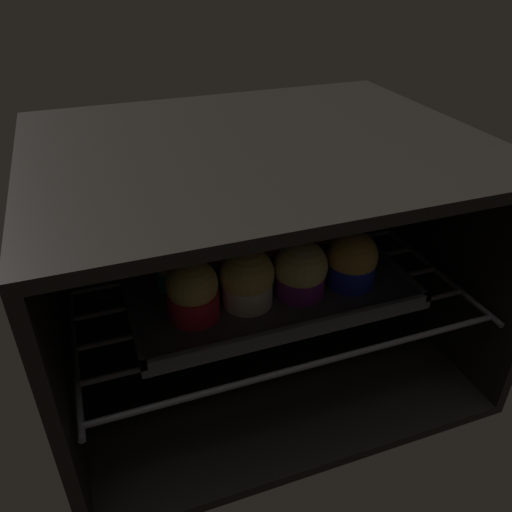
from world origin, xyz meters
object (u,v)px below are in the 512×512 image
at_px(muffin_row1_col0, 180,263).
at_px(muffin_row0_col2, 301,271).
at_px(muffin_row0_col1, 247,279).
at_px(muffin_row2_col0, 166,235).
at_px(muffin_row0_col3, 352,261).
at_px(muffin_row2_col2, 260,221).
at_px(baking_tray, 256,271).
at_px(muffin_row1_col2, 278,243).
at_px(muffin_row1_col3, 329,233).
at_px(muffin_row0_col0, 192,291).
at_px(muffin_row2_col1, 214,227).
at_px(muffin_row2_col3, 307,214).
at_px(muffin_row1_col1, 229,254).

bearing_deg(muffin_row1_col0, muffin_row0_col2, -27.37).
distance_m(muffin_row0_col1, muffin_row0_col2, 0.08).
bearing_deg(muffin_row2_col0, muffin_row0_col3, -35.12).
bearing_deg(muffin_row2_col2, baking_tray, -114.73).
xyz_separation_m(muffin_row1_col2, muffin_row1_col3, (0.08, -0.00, 0.00)).
bearing_deg(muffin_row0_col0, baking_tray, 34.06).
xyz_separation_m(muffin_row0_col1, muffin_row0_col2, (0.08, -0.00, -0.00)).
relative_size(muffin_row2_col1, muffin_row2_col3, 1.14).
bearing_deg(muffin_row1_col2, muffin_row2_col1, 137.01).
xyz_separation_m(muffin_row2_col0, muffin_row2_col2, (0.15, -0.00, 0.00)).
xyz_separation_m(muffin_row2_col1, muffin_row2_col2, (0.08, -0.00, -0.00)).
bearing_deg(muffin_row0_col2, muffin_row1_col1, 135.49).
xyz_separation_m(baking_tray, muffin_row2_col0, (-0.12, 0.08, 0.04)).
bearing_deg(muffin_row2_col0, muffin_row0_col2, -46.32).
xyz_separation_m(muffin_row0_col1, muffin_row2_col0, (-0.08, 0.16, -0.00)).
distance_m(muffin_row0_col1, muffin_row2_col2, 0.17).
xyz_separation_m(muffin_row0_col2, muffin_row1_col2, (-0.00, 0.08, -0.00)).
bearing_deg(muffin_row0_col2, baking_tray, 114.53).
xyz_separation_m(muffin_row0_col1, muffin_row2_col1, (-0.00, 0.15, 0.00)).
height_order(muffin_row0_col0, muffin_row1_col0, muffin_row0_col0).
relative_size(muffin_row0_col0, muffin_row2_col2, 1.03).
bearing_deg(muffin_row0_col3, muffin_row2_col2, 116.55).
bearing_deg(muffin_row1_col2, muffin_row2_col0, 153.10).
bearing_deg(muffin_row0_col0, muffin_row2_col2, 45.73).
distance_m(muffin_row1_col2, muffin_row1_col3, 0.08).
bearing_deg(muffin_row0_col1, muffin_row0_col3, -2.22).
relative_size(muffin_row0_col2, muffin_row1_col3, 1.01).
height_order(baking_tray, muffin_row1_col3, muffin_row1_col3).
distance_m(muffin_row1_col2, muffin_row2_col1, 0.11).
bearing_deg(muffin_row0_col2, muffin_row2_col3, 62.33).
xyz_separation_m(muffin_row0_col3, muffin_row2_col0, (-0.23, 0.16, -0.00)).
distance_m(muffin_row1_col1, muffin_row1_col3, 0.16).
bearing_deg(muffin_row2_col3, baking_tray, -146.92).
bearing_deg(muffin_row2_col3, muffin_row0_col2, -117.67).
xyz_separation_m(muffin_row1_col2, muffin_row2_col2, (-0.00, 0.07, 0.00)).
xyz_separation_m(muffin_row0_col3, muffin_row2_col1, (-0.16, 0.16, 0.00)).
height_order(muffin_row0_col3, muffin_row1_col1, muffin_row0_col3).
height_order(muffin_row1_col0, muffin_row2_col2, muffin_row2_col2).
distance_m(muffin_row0_col0, muffin_row1_col3, 0.25).
height_order(muffin_row1_col3, muffin_row2_col2, same).
height_order(muffin_row0_col2, muffin_row2_col1, muffin_row2_col1).
height_order(muffin_row0_col0, muffin_row0_col1, same).
distance_m(muffin_row0_col0, muffin_row1_col0, 0.08).
distance_m(muffin_row1_col2, muffin_row2_col2, 0.07).
bearing_deg(muffin_row2_col1, muffin_row1_col0, -132.63).
bearing_deg(muffin_row1_col3, muffin_row0_col1, -154.47).
distance_m(baking_tray, muffin_row1_col3, 0.13).
bearing_deg(muffin_row0_col2, muffin_row2_col2, 90.40).
bearing_deg(muffin_row1_col1, muffin_row2_col1, 89.98).
bearing_deg(muffin_row1_col3, muffin_row0_col3, -94.00).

